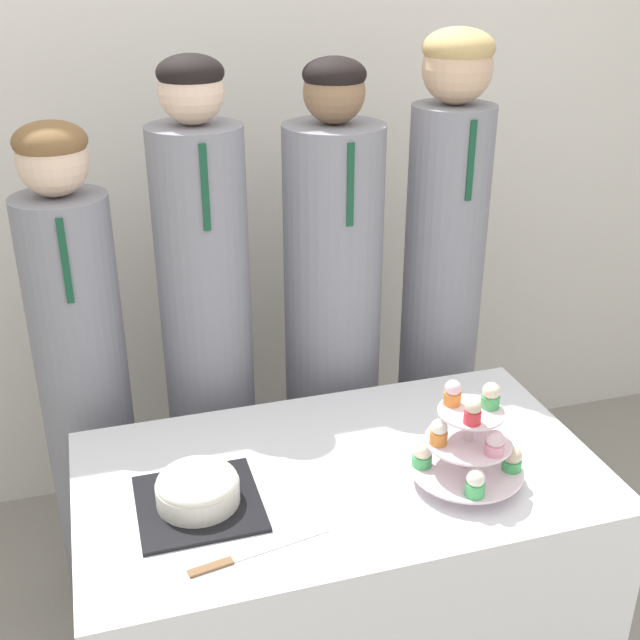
# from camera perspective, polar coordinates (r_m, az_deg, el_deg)

# --- Properties ---
(wall_back) EXTENTS (9.00, 0.06, 2.70)m
(wall_back) POSITION_cam_1_polar(r_m,az_deg,el_deg) (2.74, -6.09, 14.36)
(wall_back) COLOR silver
(wall_back) RESTS_ON ground_plane
(table) EXTENTS (1.24, 0.70, 0.72)m
(table) POSITION_cam_1_polar(r_m,az_deg,el_deg) (2.17, 1.35, -18.32)
(table) COLOR white
(table) RESTS_ON ground_plane
(round_cake) EXTENTS (0.27, 0.27, 0.10)m
(round_cake) POSITION_cam_1_polar(r_m,az_deg,el_deg) (1.83, -8.70, -11.81)
(round_cake) COLOR black
(round_cake) RESTS_ON table
(cake_knife) EXTENTS (0.31, 0.07, 0.01)m
(cake_knife) POSITION_cam_1_polar(r_m,az_deg,el_deg) (1.71, -5.94, -16.56)
(cake_knife) COLOR silver
(cake_knife) RESTS_ON table
(cupcake_stand) EXTENTS (0.26, 0.26, 0.25)m
(cupcake_stand) POSITION_cam_1_polar(r_m,az_deg,el_deg) (1.87, 10.54, -8.44)
(cupcake_stand) COLOR silver
(cupcake_stand) RESTS_ON table
(student_0) EXTENTS (0.25, 0.25, 1.47)m
(student_0) POSITION_cam_1_polar(r_m,az_deg,el_deg) (2.35, -16.34, -4.87)
(student_0) COLOR gray
(student_0) RESTS_ON ground_plane
(student_1) EXTENTS (0.26, 0.26, 1.61)m
(student_1) POSITION_cam_1_polar(r_m,az_deg,el_deg) (2.34, -7.91, -2.49)
(student_1) COLOR gray
(student_1) RESTS_ON ground_plane
(student_2) EXTENTS (0.28, 0.29, 1.59)m
(student_2) POSITION_cam_1_polar(r_m,az_deg,el_deg) (2.42, 0.89, -1.77)
(student_2) COLOR gray
(student_2) RESTS_ON ground_plane
(student_3) EXTENTS (0.24, 0.25, 1.66)m
(student_3) POSITION_cam_1_polar(r_m,az_deg,el_deg) (2.51, 8.57, 0.75)
(student_3) COLOR gray
(student_3) RESTS_ON ground_plane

